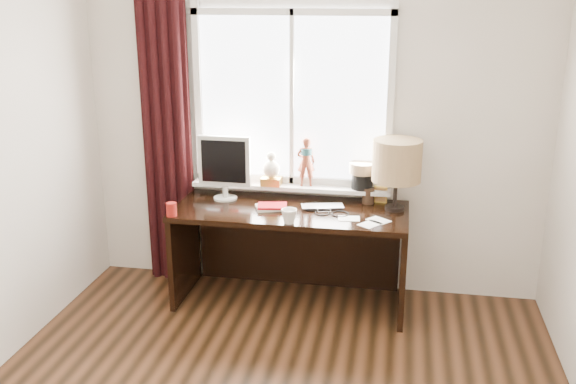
% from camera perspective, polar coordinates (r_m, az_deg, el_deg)
% --- Properties ---
extents(wall_back, '(3.50, 0.00, 2.60)m').
position_cam_1_polar(wall_back, '(4.87, 2.18, 5.97)').
color(wall_back, beige).
rests_on(wall_back, ground).
extents(laptop, '(0.35, 0.27, 0.02)m').
position_cam_1_polar(laptop, '(4.69, 3.11, -1.32)').
color(laptop, silver).
rests_on(laptop, desk).
extents(mug, '(0.15, 0.15, 0.11)m').
position_cam_1_polar(mug, '(4.37, 0.09, -2.13)').
color(mug, white).
rests_on(mug, desk).
extents(red_cup, '(0.07, 0.07, 0.10)m').
position_cam_1_polar(red_cup, '(4.59, -10.32, -1.53)').
color(red_cup, maroon).
rests_on(red_cup, desk).
extents(window, '(1.52, 0.20, 1.40)m').
position_cam_1_polar(window, '(4.84, 0.41, 5.95)').
color(window, white).
rests_on(window, ground).
extents(curtain, '(0.38, 0.09, 2.25)m').
position_cam_1_polar(curtain, '(5.10, -10.72, 4.09)').
color(curtain, black).
rests_on(curtain, floor).
extents(desk, '(1.70, 0.70, 0.75)m').
position_cam_1_polar(desk, '(4.85, 0.43, -3.86)').
color(desk, black).
rests_on(desk, floor).
extents(monitor, '(0.40, 0.18, 0.49)m').
position_cam_1_polar(monitor, '(4.84, -5.68, 2.51)').
color(monitor, beige).
rests_on(monitor, desk).
extents(notebook_stack, '(0.26, 0.23, 0.03)m').
position_cam_1_polar(notebook_stack, '(4.67, -1.47, -1.31)').
color(notebook_stack, beige).
rests_on(notebook_stack, desk).
extents(brush_holder, '(0.09, 0.09, 0.25)m').
position_cam_1_polar(brush_holder, '(4.81, 7.15, -0.30)').
color(brush_holder, black).
rests_on(brush_holder, desk).
extents(icon_frame, '(0.10, 0.03, 0.13)m').
position_cam_1_polar(icon_frame, '(4.84, 8.22, -0.22)').
color(icon_frame, gold).
rests_on(icon_frame, desk).
extents(table_lamp, '(0.35, 0.35, 0.52)m').
position_cam_1_polar(table_lamp, '(4.61, 9.66, 2.69)').
color(table_lamp, black).
rests_on(table_lamp, desk).
extents(loose_papers, '(0.38, 0.27, 0.00)m').
position_cam_1_polar(loose_papers, '(4.46, 6.93, -2.58)').
color(loose_papers, white).
rests_on(loose_papers, desk).
extents(desk_cables, '(0.36, 0.23, 0.01)m').
position_cam_1_polar(desk_cables, '(4.60, 3.53, -1.82)').
color(desk_cables, black).
rests_on(desk_cables, desk).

